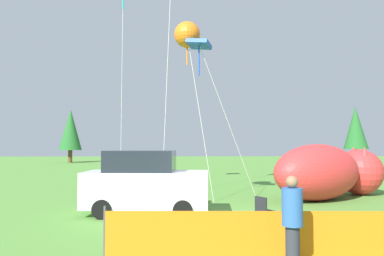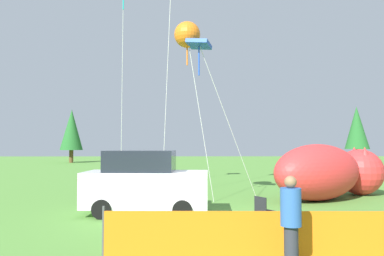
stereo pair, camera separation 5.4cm
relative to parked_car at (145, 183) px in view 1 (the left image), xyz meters
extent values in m
plane|color=#548C38|center=(2.18, -1.08, -1.06)|extent=(120.00, 120.00, 0.00)
cube|color=white|center=(0.05, 0.00, -0.20)|extent=(4.27, 1.99, 1.19)
cube|color=#1E232D|center=(-0.16, 0.01, 0.76)|extent=(2.39, 1.73, 0.72)
cylinder|color=black|center=(1.39, 0.76, -0.75)|extent=(0.64, 0.28, 0.62)
cylinder|color=black|center=(1.28, -0.93, -0.75)|extent=(0.64, 0.28, 0.62)
cylinder|color=black|center=(-1.19, 0.92, -0.75)|extent=(0.64, 0.28, 0.62)
cylinder|color=black|center=(-1.30, -0.76, -0.75)|extent=(0.64, 0.28, 0.62)
cube|color=black|center=(3.77, -1.77, -0.66)|extent=(0.70, 0.70, 0.03)
cube|color=black|center=(3.57, -1.90, -0.43)|extent=(0.28, 0.42, 0.45)
cylinder|color=#A5A5AD|center=(3.84, -1.47, -0.86)|extent=(0.02, 0.02, 0.40)
cylinder|color=#A5A5AD|center=(4.07, -1.84, -0.86)|extent=(0.02, 0.02, 0.40)
cylinder|color=#A5A5AD|center=(3.47, -1.70, -0.86)|extent=(0.02, 0.02, 0.40)
cylinder|color=#A5A5AD|center=(3.70, -2.07, -0.86)|extent=(0.02, 0.02, 0.40)
ellipsoid|color=red|center=(7.01, 2.98, 0.14)|extent=(5.28, 4.60, 2.39)
ellipsoid|color=yellow|center=(7.01, 2.98, -0.40)|extent=(3.53, 3.17, 1.07)
sphere|color=red|center=(9.60, 4.68, 0.02)|extent=(2.15, 2.15, 2.15)
cone|color=red|center=(9.60, 5.22, 0.88)|extent=(0.60, 0.60, 0.64)
cone|color=red|center=(9.60, 4.14, 0.88)|extent=(0.60, 0.60, 0.64)
cube|color=orange|center=(3.42, -5.10, -0.55)|extent=(7.47, 0.23, 1.01)
cylinder|color=#4C4C51|center=(-0.32, -5.01, -0.50)|extent=(0.05, 0.05, 1.11)
cylinder|color=#2D2D38|center=(3.37, -5.77, -0.63)|extent=(0.27, 0.27, 0.85)
cylinder|color=#2D59A5|center=(3.37, -5.77, 0.15)|extent=(0.39, 0.39, 0.71)
sphere|color=#8C6647|center=(3.37, -5.77, 0.62)|extent=(0.23, 0.23, 0.23)
cylinder|color=silver|center=(-1.88, 6.29, 4.20)|extent=(0.23, 0.88, 10.51)
cylinder|color=silver|center=(0.56, 4.06, 4.73)|extent=(0.47, 0.44, 11.58)
cylinder|color=silver|center=(2.00, 2.67, 2.44)|extent=(1.13, 0.04, 6.99)
sphere|color=orange|center=(1.45, 2.68, 5.93)|extent=(1.10, 1.10, 1.10)
cylinder|color=orange|center=(1.45, 2.68, 5.23)|extent=(0.06, 0.06, 1.20)
cylinder|color=silver|center=(3.24, 3.12, 2.20)|extent=(2.64, 1.50, 6.52)
cube|color=blue|center=(1.93, 2.39, 5.45)|extent=(1.14, 1.14, 0.33)
cylinder|color=blue|center=(1.93, 2.39, 4.75)|extent=(0.06, 0.06, 1.20)
cylinder|color=brown|center=(-13.15, 35.04, -0.25)|extent=(0.52, 0.52, 1.62)
cone|color=#236028|center=(-13.15, 35.04, 3.14)|extent=(2.84, 2.84, 5.17)
cylinder|color=brown|center=(23.63, 35.20, -0.19)|extent=(0.55, 0.55, 1.73)
cone|color=#236028|center=(23.63, 35.20, 3.44)|extent=(3.04, 3.04, 5.53)
camera|label=1|loc=(1.32, -12.84, 1.34)|focal=35.00mm
camera|label=2|loc=(1.38, -12.85, 1.34)|focal=35.00mm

